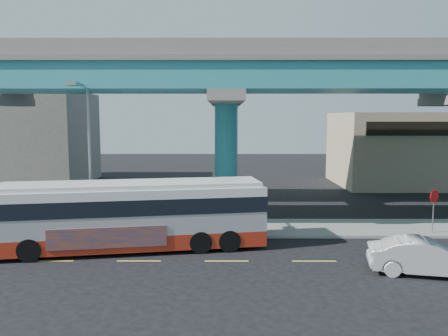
{
  "coord_description": "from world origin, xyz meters",
  "views": [
    {
      "loc": [
        -0.06,
        -19.57,
        6.48
      ],
      "look_at": [
        -0.13,
        4.0,
        3.79
      ],
      "focal_mm": 35.0,
      "sensor_mm": 36.0,
      "label": 1
    }
  ],
  "objects_px": {
    "transit_bus": "(133,213)",
    "street_lamp": "(86,137)",
    "stop_sign": "(434,202)",
    "sedan": "(425,257)"
  },
  "relations": [
    {
      "from": "sedan",
      "to": "street_lamp",
      "type": "bearing_deg",
      "value": 83.44
    },
    {
      "from": "sedan",
      "to": "street_lamp",
      "type": "relative_size",
      "value": 0.58
    },
    {
      "from": "transit_bus",
      "to": "sedan",
      "type": "relative_size",
      "value": 2.79
    },
    {
      "from": "sedan",
      "to": "stop_sign",
      "type": "xyz_separation_m",
      "value": [
        3.21,
        6.13,
        1.13
      ]
    },
    {
      "from": "sedan",
      "to": "stop_sign",
      "type": "relative_size",
      "value": 1.98
    },
    {
      "from": "transit_bus",
      "to": "stop_sign",
      "type": "relative_size",
      "value": 5.51
    },
    {
      "from": "transit_bus",
      "to": "street_lamp",
      "type": "bearing_deg",
      "value": 136.74
    },
    {
      "from": "sedan",
      "to": "street_lamp",
      "type": "distance_m",
      "value": 17.25
    },
    {
      "from": "stop_sign",
      "to": "street_lamp",
      "type": "bearing_deg",
      "value": 177.28
    },
    {
      "from": "transit_bus",
      "to": "sedan",
      "type": "height_order",
      "value": "transit_bus"
    }
  ]
}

